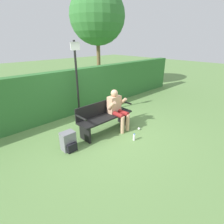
{
  "coord_description": "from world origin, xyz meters",
  "views": [
    {
      "loc": [
        -3.07,
        -3.46,
        2.56
      ],
      "look_at": [
        0.15,
        -0.1,
        0.61
      ],
      "focal_mm": 28.0,
      "sensor_mm": 36.0,
      "label": 1
    }
  ],
  "objects_px": {
    "park_bench": "(105,116)",
    "person_seated": "(117,107)",
    "water_bottle": "(134,137)",
    "tree": "(97,16)",
    "signpost": "(77,77)",
    "backpack": "(69,141)"
  },
  "relations": [
    {
      "from": "water_bottle",
      "to": "park_bench",
      "type": "bearing_deg",
      "value": 102.3
    },
    {
      "from": "backpack",
      "to": "water_bottle",
      "type": "relative_size",
      "value": 2.36
    },
    {
      "from": "park_bench",
      "to": "water_bottle",
      "type": "xyz_separation_m",
      "value": [
        0.21,
        -0.97,
        -0.38
      ]
    },
    {
      "from": "person_seated",
      "to": "backpack",
      "type": "xyz_separation_m",
      "value": [
        -1.68,
        0.01,
        -0.46
      ]
    },
    {
      "from": "tree",
      "to": "person_seated",
      "type": "bearing_deg",
      "value": -124.09
    },
    {
      "from": "park_bench",
      "to": "water_bottle",
      "type": "height_order",
      "value": "park_bench"
    },
    {
      "from": "backpack",
      "to": "tree",
      "type": "xyz_separation_m",
      "value": [
        4.68,
        4.42,
        3.41
      ]
    },
    {
      "from": "backpack",
      "to": "water_bottle",
      "type": "height_order",
      "value": "backpack"
    },
    {
      "from": "person_seated",
      "to": "water_bottle",
      "type": "xyz_separation_m",
      "value": [
        -0.17,
        -0.84,
        -0.59
      ]
    },
    {
      "from": "signpost",
      "to": "tree",
      "type": "bearing_deg",
      "value": 41.02
    },
    {
      "from": "person_seated",
      "to": "water_bottle",
      "type": "height_order",
      "value": "person_seated"
    },
    {
      "from": "tree",
      "to": "water_bottle",
      "type": "bearing_deg",
      "value": -121.04
    },
    {
      "from": "backpack",
      "to": "park_bench",
      "type": "bearing_deg",
      "value": 5.08
    },
    {
      "from": "park_bench",
      "to": "person_seated",
      "type": "xyz_separation_m",
      "value": [
        0.39,
        -0.13,
        0.21
      ]
    },
    {
      "from": "signpost",
      "to": "tree",
      "type": "distance_m",
      "value": 4.95
    },
    {
      "from": "park_bench",
      "to": "signpost",
      "type": "relative_size",
      "value": 0.69
    },
    {
      "from": "person_seated",
      "to": "tree",
      "type": "xyz_separation_m",
      "value": [
        3.0,
        4.43,
        2.95
      ]
    },
    {
      "from": "park_bench",
      "to": "person_seated",
      "type": "distance_m",
      "value": 0.46
    },
    {
      "from": "park_bench",
      "to": "signpost",
      "type": "distance_m",
      "value": 1.69
    },
    {
      "from": "water_bottle",
      "to": "tree",
      "type": "xyz_separation_m",
      "value": [
        3.17,
        5.27,
        3.54
      ]
    },
    {
      "from": "signpost",
      "to": "backpack",
      "type": "bearing_deg",
      "value": -131.48
    },
    {
      "from": "tree",
      "to": "backpack",
      "type": "bearing_deg",
      "value": -136.62
    }
  ]
}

